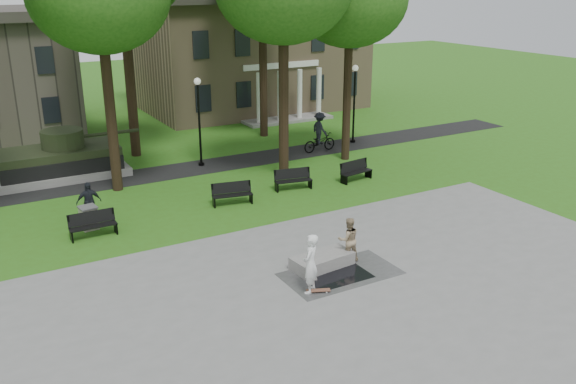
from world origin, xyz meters
name	(u,v)px	position (x,y,z in m)	size (l,w,h in m)	color
ground	(313,250)	(0.00, 0.00, 0.00)	(120.00, 120.00, 0.00)	#2E5C15
plaza	(399,310)	(0.00, -5.00, 0.01)	(22.00, 16.00, 0.02)	gray
footpath	(195,168)	(0.00, 12.00, 0.01)	(44.00, 2.60, 0.01)	black
building_right	(247,50)	(10.00, 26.00, 4.34)	(17.00, 12.00, 8.60)	#9E8460
lamp_mid	(199,115)	(0.50, 12.30, 2.79)	(0.36, 0.36, 4.73)	black
lamp_right	(354,97)	(10.50, 12.30, 2.79)	(0.36, 0.36, 4.73)	black
tank_monument	(60,160)	(-6.46, 14.00, 0.86)	(7.45, 3.40, 2.40)	gray
puddle	(339,277)	(-0.38, -2.30, 0.02)	(2.20, 1.20, 0.00)	black
concrete_block	(322,261)	(-0.44, -1.34, 0.24)	(2.20, 1.00, 0.45)	gray
skateboard	(318,291)	(-1.55, -2.83, 0.06)	(0.78, 0.20, 0.07)	brown
skateboarder	(310,264)	(-1.76, -2.67, 1.01)	(0.73, 0.48, 1.99)	white
friend_watching	(348,239)	(0.64, -1.34, 0.83)	(0.79, 0.62, 1.62)	#9A8463
pedestrian_walker	(89,202)	(-6.55, 7.01, 0.86)	(1.01, 0.42, 1.72)	black
cyclist	(320,136)	(7.59, 11.57, 0.94)	(2.17, 1.24, 2.31)	black
park_bench_0	(93,224)	(-6.80, 5.37, 0.52)	(1.80, 0.52, 1.00)	black
park_bench_1	(232,193)	(-0.56, 6.01, 0.52)	(1.85, 0.86, 1.00)	black
park_bench_2	(293,179)	(2.83, 6.45, 0.52)	(1.85, 0.85, 1.00)	black
park_bench_3	(356,170)	(6.26, 6.08, 0.52)	(1.85, 0.80, 1.00)	black
trash_bin	(89,218)	(-6.76, 6.24, 0.49)	(0.74, 0.74, 0.96)	#A59888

